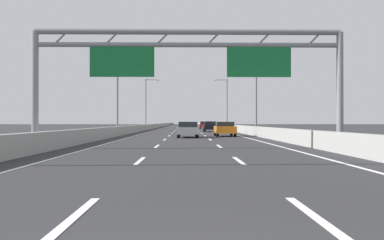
# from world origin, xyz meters

# --- Properties ---
(ground_plane) EXTENTS (260.00, 260.00, 0.00)m
(ground_plane) POSITION_xyz_m (0.00, 100.00, 0.00)
(ground_plane) COLOR #2D2D30
(lane_dash_left_0) EXTENTS (0.16, 3.00, 0.01)m
(lane_dash_left_0) POSITION_xyz_m (-1.80, 3.50, 0.01)
(lane_dash_left_0) COLOR white
(lane_dash_left_0) RESTS_ON ground_plane
(lane_dash_left_1) EXTENTS (0.16, 3.00, 0.01)m
(lane_dash_left_1) POSITION_xyz_m (-1.80, 12.50, 0.01)
(lane_dash_left_1) COLOR white
(lane_dash_left_1) RESTS_ON ground_plane
(lane_dash_left_2) EXTENTS (0.16, 3.00, 0.01)m
(lane_dash_left_2) POSITION_xyz_m (-1.80, 21.50, 0.01)
(lane_dash_left_2) COLOR white
(lane_dash_left_2) RESTS_ON ground_plane
(lane_dash_left_3) EXTENTS (0.16, 3.00, 0.01)m
(lane_dash_left_3) POSITION_xyz_m (-1.80, 30.50, 0.01)
(lane_dash_left_3) COLOR white
(lane_dash_left_3) RESTS_ON ground_plane
(lane_dash_left_4) EXTENTS (0.16, 3.00, 0.01)m
(lane_dash_left_4) POSITION_xyz_m (-1.80, 39.50, 0.01)
(lane_dash_left_4) COLOR white
(lane_dash_left_4) RESTS_ON ground_plane
(lane_dash_left_5) EXTENTS (0.16, 3.00, 0.01)m
(lane_dash_left_5) POSITION_xyz_m (-1.80, 48.50, 0.01)
(lane_dash_left_5) COLOR white
(lane_dash_left_5) RESTS_ON ground_plane
(lane_dash_left_6) EXTENTS (0.16, 3.00, 0.01)m
(lane_dash_left_6) POSITION_xyz_m (-1.80, 57.50, 0.01)
(lane_dash_left_6) COLOR white
(lane_dash_left_6) RESTS_ON ground_plane
(lane_dash_left_7) EXTENTS (0.16, 3.00, 0.01)m
(lane_dash_left_7) POSITION_xyz_m (-1.80, 66.50, 0.01)
(lane_dash_left_7) COLOR white
(lane_dash_left_7) RESTS_ON ground_plane
(lane_dash_left_8) EXTENTS (0.16, 3.00, 0.01)m
(lane_dash_left_8) POSITION_xyz_m (-1.80, 75.50, 0.01)
(lane_dash_left_8) COLOR white
(lane_dash_left_8) RESTS_ON ground_plane
(lane_dash_left_9) EXTENTS (0.16, 3.00, 0.01)m
(lane_dash_left_9) POSITION_xyz_m (-1.80, 84.50, 0.01)
(lane_dash_left_9) COLOR white
(lane_dash_left_9) RESTS_ON ground_plane
(lane_dash_left_10) EXTENTS (0.16, 3.00, 0.01)m
(lane_dash_left_10) POSITION_xyz_m (-1.80, 93.50, 0.01)
(lane_dash_left_10) COLOR white
(lane_dash_left_10) RESTS_ON ground_plane
(lane_dash_left_11) EXTENTS (0.16, 3.00, 0.01)m
(lane_dash_left_11) POSITION_xyz_m (-1.80, 102.50, 0.01)
(lane_dash_left_11) COLOR white
(lane_dash_left_11) RESTS_ON ground_plane
(lane_dash_left_12) EXTENTS (0.16, 3.00, 0.01)m
(lane_dash_left_12) POSITION_xyz_m (-1.80, 111.50, 0.01)
(lane_dash_left_12) COLOR white
(lane_dash_left_12) RESTS_ON ground_plane
(lane_dash_left_13) EXTENTS (0.16, 3.00, 0.01)m
(lane_dash_left_13) POSITION_xyz_m (-1.80, 120.50, 0.01)
(lane_dash_left_13) COLOR white
(lane_dash_left_13) RESTS_ON ground_plane
(lane_dash_left_14) EXTENTS (0.16, 3.00, 0.01)m
(lane_dash_left_14) POSITION_xyz_m (-1.80, 129.50, 0.01)
(lane_dash_left_14) COLOR white
(lane_dash_left_14) RESTS_ON ground_plane
(lane_dash_left_15) EXTENTS (0.16, 3.00, 0.01)m
(lane_dash_left_15) POSITION_xyz_m (-1.80, 138.50, 0.01)
(lane_dash_left_15) COLOR white
(lane_dash_left_15) RESTS_ON ground_plane
(lane_dash_left_16) EXTENTS (0.16, 3.00, 0.01)m
(lane_dash_left_16) POSITION_xyz_m (-1.80, 147.50, 0.01)
(lane_dash_left_16) COLOR white
(lane_dash_left_16) RESTS_ON ground_plane
(lane_dash_left_17) EXTENTS (0.16, 3.00, 0.01)m
(lane_dash_left_17) POSITION_xyz_m (-1.80, 156.50, 0.01)
(lane_dash_left_17) COLOR white
(lane_dash_left_17) RESTS_ON ground_plane
(lane_dash_right_0) EXTENTS (0.16, 3.00, 0.01)m
(lane_dash_right_0) POSITION_xyz_m (1.80, 3.50, 0.01)
(lane_dash_right_0) COLOR white
(lane_dash_right_0) RESTS_ON ground_plane
(lane_dash_right_1) EXTENTS (0.16, 3.00, 0.01)m
(lane_dash_right_1) POSITION_xyz_m (1.80, 12.50, 0.01)
(lane_dash_right_1) COLOR white
(lane_dash_right_1) RESTS_ON ground_plane
(lane_dash_right_2) EXTENTS (0.16, 3.00, 0.01)m
(lane_dash_right_2) POSITION_xyz_m (1.80, 21.50, 0.01)
(lane_dash_right_2) COLOR white
(lane_dash_right_2) RESTS_ON ground_plane
(lane_dash_right_3) EXTENTS (0.16, 3.00, 0.01)m
(lane_dash_right_3) POSITION_xyz_m (1.80, 30.50, 0.01)
(lane_dash_right_3) COLOR white
(lane_dash_right_3) RESTS_ON ground_plane
(lane_dash_right_4) EXTENTS (0.16, 3.00, 0.01)m
(lane_dash_right_4) POSITION_xyz_m (1.80, 39.50, 0.01)
(lane_dash_right_4) COLOR white
(lane_dash_right_4) RESTS_ON ground_plane
(lane_dash_right_5) EXTENTS (0.16, 3.00, 0.01)m
(lane_dash_right_5) POSITION_xyz_m (1.80, 48.50, 0.01)
(lane_dash_right_5) COLOR white
(lane_dash_right_5) RESTS_ON ground_plane
(lane_dash_right_6) EXTENTS (0.16, 3.00, 0.01)m
(lane_dash_right_6) POSITION_xyz_m (1.80, 57.50, 0.01)
(lane_dash_right_6) COLOR white
(lane_dash_right_6) RESTS_ON ground_plane
(lane_dash_right_7) EXTENTS (0.16, 3.00, 0.01)m
(lane_dash_right_7) POSITION_xyz_m (1.80, 66.50, 0.01)
(lane_dash_right_7) COLOR white
(lane_dash_right_7) RESTS_ON ground_plane
(lane_dash_right_8) EXTENTS (0.16, 3.00, 0.01)m
(lane_dash_right_8) POSITION_xyz_m (1.80, 75.50, 0.01)
(lane_dash_right_8) COLOR white
(lane_dash_right_8) RESTS_ON ground_plane
(lane_dash_right_9) EXTENTS (0.16, 3.00, 0.01)m
(lane_dash_right_9) POSITION_xyz_m (1.80, 84.50, 0.01)
(lane_dash_right_9) COLOR white
(lane_dash_right_9) RESTS_ON ground_plane
(lane_dash_right_10) EXTENTS (0.16, 3.00, 0.01)m
(lane_dash_right_10) POSITION_xyz_m (1.80, 93.50, 0.01)
(lane_dash_right_10) COLOR white
(lane_dash_right_10) RESTS_ON ground_plane
(lane_dash_right_11) EXTENTS (0.16, 3.00, 0.01)m
(lane_dash_right_11) POSITION_xyz_m (1.80, 102.50, 0.01)
(lane_dash_right_11) COLOR white
(lane_dash_right_11) RESTS_ON ground_plane
(lane_dash_right_12) EXTENTS (0.16, 3.00, 0.01)m
(lane_dash_right_12) POSITION_xyz_m (1.80, 111.50, 0.01)
(lane_dash_right_12) COLOR white
(lane_dash_right_12) RESTS_ON ground_plane
(lane_dash_right_13) EXTENTS (0.16, 3.00, 0.01)m
(lane_dash_right_13) POSITION_xyz_m (1.80, 120.50, 0.01)
(lane_dash_right_13) COLOR white
(lane_dash_right_13) RESTS_ON ground_plane
(lane_dash_right_14) EXTENTS (0.16, 3.00, 0.01)m
(lane_dash_right_14) POSITION_xyz_m (1.80, 129.50, 0.01)
(lane_dash_right_14) COLOR white
(lane_dash_right_14) RESTS_ON ground_plane
(lane_dash_right_15) EXTENTS (0.16, 3.00, 0.01)m
(lane_dash_right_15) POSITION_xyz_m (1.80, 138.50, 0.01)
(lane_dash_right_15) COLOR white
(lane_dash_right_15) RESTS_ON ground_plane
(lane_dash_right_16) EXTENTS (0.16, 3.00, 0.01)m
(lane_dash_right_16) POSITION_xyz_m (1.80, 147.50, 0.01)
(lane_dash_right_16) COLOR white
(lane_dash_right_16) RESTS_ON ground_plane
(lane_dash_right_17) EXTENTS (0.16, 3.00, 0.01)m
(lane_dash_right_17) POSITION_xyz_m (1.80, 156.50, 0.01)
(lane_dash_right_17) COLOR white
(lane_dash_right_17) RESTS_ON ground_plane
(edge_line_left) EXTENTS (0.16, 176.00, 0.01)m
(edge_line_left) POSITION_xyz_m (-5.25, 88.00, 0.01)
(edge_line_left) COLOR white
(edge_line_left) RESTS_ON ground_plane
(edge_line_right) EXTENTS (0.16, 176.00, 0.01)m
(edge_line_right) POSITION_xyz_m (5.25, 88.00, 0.01)
(edge_line_right) COLOR white
(edge_line_right) RESTS_ON ground_plane
(barrier_left) EXTENTS (0.45, 220.00, 0.95)m
(barrier_left) POSITION_xyz_m (-6.90, 110.00, 0.47)
(barrier_left) COLOR #9E9E99
(barrier_left) RESTS_ON ground_plane
(barrier_right) EXTENTS (0.45, 220.00, 0.95)m
(barrier_right) POSITION_xyz_m (6.90, 110.00, 0.47)
(barrier_right) COLOR #9E9E99
(barrier_right) RESTS_ON ground_plane
(sign_gantry) EXTENTS (16.53, 0.36, 6.36)m
(sign_gantry) POSITION_xyz_m (0.03, 19.48, 4.82)
(sign_gantry) COLOR gray
(sign_gantry) RESTS_ON ground_plane
(streetlamp_left_mid) EXTENTS (2.58, 0.28, 9.50)m
(streetlamp_left_mid) POSITION_xyz_m (-7.47, 43.83, 5.40)
(streetlamp_left_mid) COLOR slate
(streetlamp_left_mid) RESTS_ON ground_plane
(streetlamp_right_mid) EXTENTS (2.58, 0.28, 9.50)m
(streetlamp_right_mid) POSITION_xyz_m (7.47, 43.83, 5.40)
(streetlamp_right_mid) COLOR slate
(streetlamp_right_mid) RESTS_ON ground_plane
(streetlamp_left_far) EXTENTS (2.58, 0.28, 9.50)m
(streetlamp_left_far) POSITION_xyz_m (-7.47, 76.83, 5.40)
(streetlamp_left_far) COLOR slate
(streetlamp_left_far) RESTS_ON ground_plane
(streetlamp_right_far) EXTENTS (2.58, 0.28, 9.50)m
(streetlamp_right_far) POSITION_xyz_m (7.47, 76.83, 5.40)
(streetlamp_right_far) COLOR slate
(streetlamp_right_far) RESTS_ON ground_plane
(green_car) EXTENTS (1.80, 4.54, 1.41)m
(green_car) POSITION_xyz_m (-0.06, 100.19, 0.73)
(green_car) COLOR #1E7A38
(green_car) RESTS_ON ground_plane
(black_car) EXTENTS (1.89, 4.46, 1.47)m
(black_car) POSITION_xyz_m (3.35, 57.20, 0.74)
(black_car) COLOR black
(black_car) RESTS_ON ground_plane
(red_car) EXTENTS (1.83, 4.11, 1.45)m
(red_car) POSITION_xyz_m (3.60, 82.28, 0.75)
(red_car) COLOR red
(red_car) RESTS_ON ground_plane
(silver_car) EXTENTS (1.86, 4.57, 1.41)m
(silver_car) POSITION_xyz_m (0.05, 35.18, 0.73)
(silver_car) COLOR #A8ADB2
(silver_car) RESTS_ON ground_plane
(orange_car) EXTENTS (1.88, 4.33, 1.41)m
(orange_car) POSITION_xyz_m (3.67, 38.10, 0.74)
(orange_car) COLOR orange
(orange_car) RESTS_ON ground_plane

